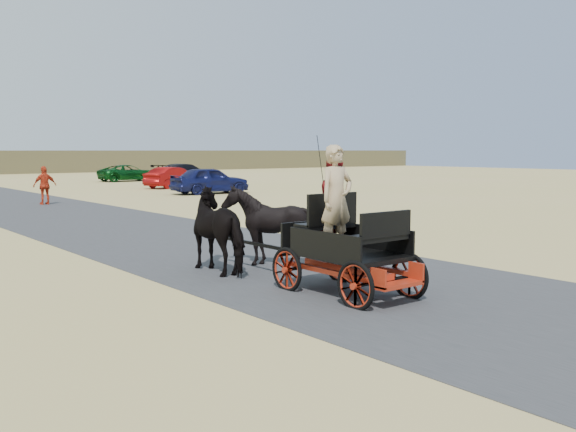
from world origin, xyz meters
TOP-DOWN VIEW (x-y plane):
  - ground at (0.00, 0.00)m, footprint 140.00×140.00m
  - road at (0.00, 0.00)m, footprint 6.00×140.00m
  - carriage at (-0.90, -2.01)m, footprint 1.30×2.40m
  - horse_left at (-1.45, 0.99)m, footprint 0.91×2.01m
  - horse_right at (-0.35, 0.99)m, footprint 1.37×1.54m
  - driver_man at (-1.10, -1.96)m, footprint 0.66×0.43m
  - passenger_woman at (-0.60, -1.41)m, footprint 0.77×0.60m
  - pedestrian at (0.89, 19.39)m, footprint 1.02×0.44m
  - car_a at (10.53, 21.14)m, footprint 4.53×2.05m
  - car_b at (11.58, 27.41)m, footprint 4.33×2.69m
  - car_c at (14.75, 31.42)m, footprint 5.35×3.07m
  - car_d at (13.15, 37.70)m, footprint 4.66×2.21m

SIDE VIEW (x-z plane):
  - ground at x=0.00m, z-range 0.00..0.00m
  - road at x=0.00m, z-range 0.00..0.01m
  - carriage at x=-0.90m, z-range 0.00..0.72m
  - car_d at x=13.15m, z-range 0.00..1.29m
  - car_b at x=11.58m, z-range 0.00..1.35m
  - car_c at x=14.75m, z-range 0.00..1.46m
  - car_a at x=10.53m, z-range 0.00..1.51m
  - horse_left at x=-1.45m, z-range 0.00..1.70m
  - horse_right at x=-0.35m, z-range 0.00..1.70m
  - pedestrian at x=0.89m, z-range 0.00..1.73m
  - passenger_woman at x=-0.60m, z-range 0.72..2.30m
  - driver_man at x=-1.10m, z-range 0.72..2.52m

